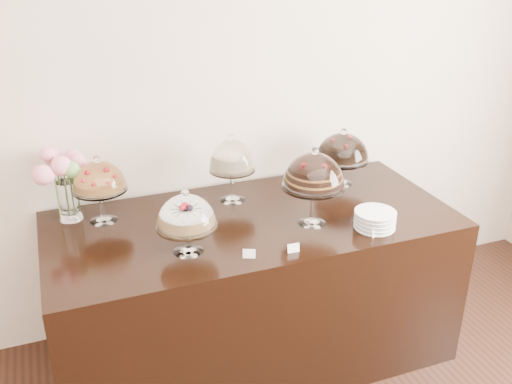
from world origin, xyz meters
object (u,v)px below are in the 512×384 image
object	(u,v)px
cake_stand_sugar_sponge	(186,215)
cake_stand_fruit_tart	(99,179)
cake_stand_choco_layer	(314,173)
flower_vase	(62,175)
display_counter	(253,288)
plate_stack	(375,220)
cake_stand_dark_choco	(343,149)
cake_stand_cheesecake	(232,158)

from	to	relation	value
cake_stand_sugar_sponge	cake_stand_fruit_tart	xyz separation A→B (m)	(-0.34, 0.48, 0.04)
cake_stand_choco_layer	flower_vase	distance (m)	1.31
cake_stand_fruit_tart	display_counter	bearing A→B (deg)	-19.27
display_counter	plate_stack	distance (m)	0.82
cake_stand_dark_choco	flower_vase	world-z (taller)	flower_vase
display_counter	cake_stand_sugar_sponge	world-z (taller)	cake_stand_sugar_sponge
display_counter	flower_vase	size ratio (longest dim) A/B	5.35
cake_stand_sugar_sponge	cake_stand_fruit_tart	size ratio (longest dim) A/B	0.89
display_counter	cake_stand_dark_choco	distance (m)	0.99
cake_stand_dark_choco	cake_stand_fruit_tart	distance (m)	1.43
display_counter	cake_stand_choco_layer	size ratio (longest dim) A/B	5.13
cake_stand_choco_layer	plate_stack	world-z (taller)	cake_stand_choco_layer
cake_stand_sugar_sponge	cake_stand_choco_layer	bearing A→B (deg)	4.62
display_counter	plate_stack	size ratio (longest dim) A/B	10.51
cake_stand_cheesecake	plate_stack	xyz separation A→B (m)	(0.59, -0.59, -0.21)
cake_stand_sugar_sponge	cake_stand_dark_choco	distance (m)	1.19
display_counter	plate_stack	world-z (taller)	plate_stack
cake_stand_cheesecake	flower_vase	bearing A→B (deg)	174.70
plate_stack	display_counter	bearing A→B (deg)	149.79
cake_stand_choco_layer	flower_vase	world-z (taller)	cake_stand_choco_layer
display_counter	cake_stand_choco_layer	bearing A→B (deg)	-29.67
cake_stand_fruit_tart	plate_stack	distance (m)	1.46
cake_stand_choco_layer	cake_stand_fruit_tart	distance (m)	1.12
cake_stand_dark_choco	cake_stand_cheesecake	bearing A→B (deg)	179.43
flower_vase	cake_stand_choco_layer	bearing A→B (deg)	-22.73
cake_stand_choco_layer	cake_stand_dark_choco	world-z (taller)	cake_stand_choco_layer
display_counter	cake_stand_dark_choco	xyz separation A→B (m)	(0.68, 0.26, 0.67)
plate_stack	cake_stand_dark_choco	bearing A→B (deg)	78.81
cake_stand_cheesecake	cake_stand_fruit_tart	size ratio (longest dim) A/B	1.07
cake_stand_choco_layer	cake_stand_dark_choco	xyz separation A→B (m)	(0.40, 0.42, -0.07)
cake_stand_sugar_sponge	cake_stand_choco_layer	world-z (taller)	cake_stand_choco_layer
cake_stand_choco_layer	cake_stand_dark_choco	size ratio (longest dim) A/B	1.21
cake_stand_dark_choco	plate_stack	bearing A→B (deg)	-101.19
cake_stand_sugar_sponge	display_counter	bearing A→B (deg)	27.29
cake_stand_choco_layer	cake_stand_cheesecake	world-z (taller)	cake_stand_choco_layer
cake_stand_sugar_sponge	cake_stand_dark_choco	xyz separation A→B (m)	(1.09, 0.47, 0.02)
cake_stand_fruit_tart	flower_vase	xyz separation A→B (m)	(-0.18, 0.08, 0.02)
cake_stand_sugar_sponge	cake_stand_dark_choco	size ratio (longest dim) A/B	0.93
display_counter	cake_stand_choco_layer	world-z (taller)	cake_stand_choco_layer
cake_stand_choco_layer	cake_stand_cheesecake	bearing A→B (deg)	125.62
plate_stack	flower_vase	bearing A→B (deg)	155.67
plate_stack	cake_stand_choco_layer	bearing A→B (deg)	149.26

